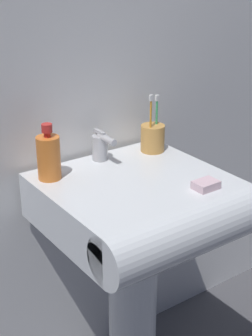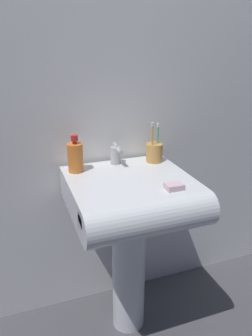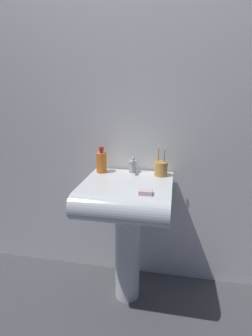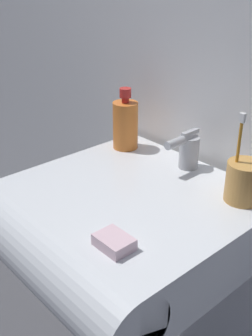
% 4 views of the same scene
% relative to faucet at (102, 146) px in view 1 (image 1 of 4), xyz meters
% --- Properties ---
extents(wall_back, '(5.00, 0.05, 2.40)m').
position_rel_faucet_xyz_m(wall_back, '(-0.00, 0.10, 0.31)').
color(wall_back, white).
rests_on(wall_back, ground).
extents(sink_pedestal, '(0.16, 0.16, 0.69)m').
position_rel_faucet_xyz_m(sink_pedestal, '(-0.00, -0.18, -0.54)').
color(sink_pedestal, white).
rests_on(sink_pedestal, ground).
extents(sink_basin, '(0.54, 0.55, 0.15)m').
position_rel_faucet_xyz_m(sink_basin, '(-0.00, -0.24, -0.12)').
color(sink_basin, white).
rests_on(sink_basin, sink_pedestal).
extents(faucet, '(0.05, 0.11, 0.10)m').
position_rel_faucet_xyz_m(faucet, '(0.00, 0.00, 0.00)').
color(faucet, '#B7B7BC').
rests_on(faucet, sink_basin).
extents(toothbrush_cup, '(0.08, 0.08, 0.20)m').
position_rel_faucet_xyz_m(toothbrush_cup, '(0.19, -0.03, -0.00)').
color(toothbrush_cup, '#D19347').
rests_on(toothbrush_cup, sink_basin).
extents(soap_bottle, '(0.07, 0.07, 0.17)m').
position_rel_faucet_xyz_m(soap_bottle, '(-0.21, -0.03, 0.02)').
color(soap_bottle, orange).
rests_on(soap_bottle, sink_basin).
extents(bar_soap, '(0.07, 0.05, 0.02)m').
position_rel_faucet_xyz_m(bar_soap, '(0.13, -0.36, -0.04)').
color(bar_soap, silver).
rests_on(bar_soap, sink_basin).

